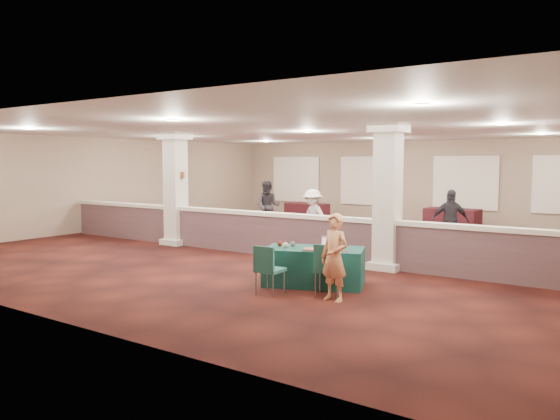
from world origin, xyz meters
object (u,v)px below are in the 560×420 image
Objects in this scene: woman at (334,257)px; far_table_front_left at (173,223)px; near_table at (314,267)px; conf_chair_main at (328,265)px; far_table_front_center at (379,239)px; attendee_b at (312,217)px; attendee_d at (385,206)px; far_table_back_left at (307,212)px; attendee_c at (450,221)px; conf_chair_side at (267,266)px; far_table_back_center at (452,219)px; far_table_front_right at (433,245)px; attendee_a at (268,206)px.

woman is 10.15m from far_table_front_left.
near_table is 0.91m from conf_chair_main.
far_table_front_center is 1.20× the size of attendee_b.
attendee_d is (-3.03, 9.37, 0.28)m from conf_chair_main.
attendee_c is at bearing -32.26° from far_table_back_left.
conf_chair_side is 0.46× the size of far_table_front_center.
far_table_front_center is (-1.39, 4.91, -0.36)m from woman.
far_table_front_left is at bearing -157.01° from attendee_b.
far_table_back_center is 1.10× the size of attendee_c.
far_table_back_center is 6.27m from attendee_b.
far_table_front_center is at bearing -170.02° from attendee_c.
far_table_back_left is (-5.93, 10.94, -0.17)m from conf_chair_side.
far_table_back_left is at bearing -175.35° from far_table_back_center.
conf_chair_side is 6.54m from attendee_c.
far_table_back_center is 5.23m from attendee_c.
conf_chair_side is 1.25m from woman.
far_table_front_left is at bearing 180.00° from far_table_front_center.
far_table_front_center reaches higher than far_table_back_center.
attendee_b is 3.77m from attendee_c.
conf_chair_main reaches higher than far_table_back_left.
far_table_back_left reaches higher than far_table_front_right.
conf_chair_side reaches higher than far_table_back_left.
attendee_a is at bearing -78.91° from far_table_back_left.
attendee_c is (6.46, -0.85, -0.04)m from attendee_a.
far_table_back_left is (-7.12, 10.64, -0.39)m from woman.
far_table_front_center is 1.09× the size of far_table_front_right.
attendee_c is at bearing 76.89° from conf_chair_side.
conf_chair_side is 6.07m from attendee_b.
far_table_front_center is 1.94m from attendee_c.
attendee_a is 1.09× the size of attendee_b.
conf_chair_main is 6.07m from attendee_b.
conf_chair_main is at bearing -37.24° from attendee_b.
attendee_d reaches higher than conf_chair_side.
far_table_back_center is (-1.43, 6.20, 0.01)m from far_table_front_right.
attendee_d is (-3.35, 3.47, 0.00)m from attendee_c.
woman is 12.81m from far_table_back_left.
conf_chair_side is at bearing -34.14° from far_table_front_left.
far_table_front_left is at bearing 143.81° from conf_chair_side.
attendee_a is at bearing 144.71° from woman.
conf_chair_side is 0.50× the size of far_table_front_right.
far_table_front_right is at bearing 56.19° from near_table.
far_table_back_center is (7.48, 6.20, 0.04)m from far_table_front_left.
far_table_back_left is 1.11× the size of attendee_b.
far_table_front_right is 0.99× the size of far_table_back_left.
woman is at bearing -74.17° from far_table_front_center.
conf_chair_main is at bearing 26.54° from conf_chair_side.
conf_chair_side is at bearing -103.24° from far_table_front_right.
far_table_front_center is 6.20m from far_table_back_center.
far_table_back_center is at bearing 88.41° from attendee_b.
conf_chair_main is (0.65, -0.62, 0.19)m from near_table.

